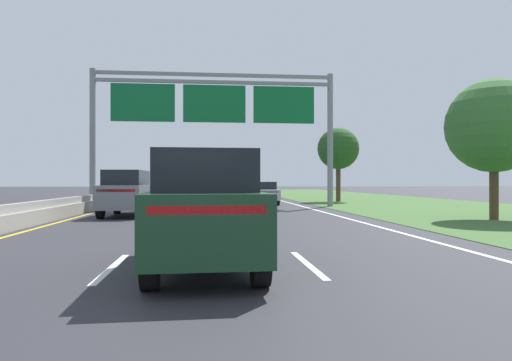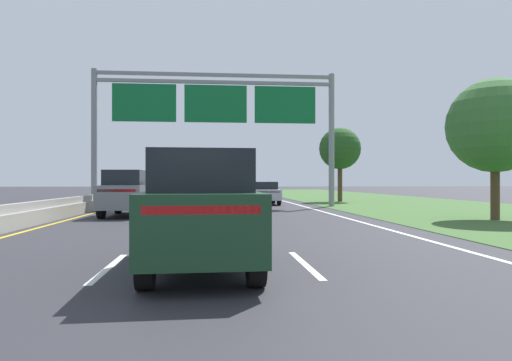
% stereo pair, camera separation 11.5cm
% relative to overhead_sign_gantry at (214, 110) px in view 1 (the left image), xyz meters
% --- Properties ---
extents(ground_plane, '(220.00, 220.00, 0.00)m').
position_rel_overhead_sign_gantry_xyz_m(ground_plane, '(-0.30, 4.47, -6.03)').
color(ground_plane, '#2B2B30').
extents(lane_striping, '(11.96, 106.00, 0.01)m').
position_rel_overhead_sign_gantry_xyz_m(lane_striping, '(-0.30, 4.01, -6.02)').
color(lane_striping, white).
rests_on(lane_striping, ground).
extents(grass_verge_right, '(14.00, 110.00, 0.02)m').
position_rel_overhead_sign_gantry_xyz_m(grass_verge_right, '(13.65, 4.47, -6.02)').
color(grass_verge_right, '#3D602D').
rests_on(grass_verge_right, ground).
extents(median_barrier_concrete, '(0.60, 110.00, 0.85)m').
position_rel_overhead_sign_gantry_xyz_m(median_barrier_concrete, '(-6.90, 4.47, -5.67)').
color(median_barrier_concrete, '#99968E').
rests_on(median_barrier_concrete, ground).
extents(overhead_sign_gantry, '(15.06, 0.42, 8.45)m').
position_rel_overhead_sign_gantry_xyz_m(overhead_sign_gantry, '(0.00, 0.00, 0.00)').
color(overhead_sign_gantry, gray).
rests_on(overhead_sign_gantry, ground).
extents(pickup_truck_red, '(2.14, 5.45, 2.20)m').
position_rel_overhead_sign_gantry_xyz_m(pickup_truck_red, '(-4.15, 13.37, -4.95)').
color(pickup_truck_red, maroon).
rests_on(pickup_truck_red, ground).
extents(car_silver_right_lane_sedan, '(1.85, 4.41, 1.57)m').
position_rel_overhead_sign_gantry_xyz_m(car_silver_right_lane_sedan, '(3.44, 3.32, -5.21)').
color(car_silver_right_lane_sedan, '#B2B5BA').
rests_on(car_silver_right_lane_sedan, ground).
extents(car_darkgreen_centre_lane_suv, '(2.04, 4.75, 2.11)m').
position_rel_overhead_sign_gantry_xyz_m(car_darkgreen_centre_lane_suv, '(-0.44, -20.31, -4.93)').
color(car_darkgreen_centre_lane_suv, '#193D23').
rests_on(car_darkgreen_centre_lane_suv, ground).
extents(car_grey_left_lane_suv, '(2.04, 4.75, 2.11)m').
position_rel_overhead_sign_gantry_xyz_m(car_grey_left_lane_suv, '(-4.12, -6.82, -4.93)').
color(car_grey_left_lane_suv, slate).
rests_on(car_grey_left_lane_suv, ground).
extents(car_black_right_lane_sedan, '(1.84, 4.41, 1.57)m').
position_rel_overhead_sign_gantry_xyz_m(car_black_right_lane_sedan, '(3.39, 18.20, -5.21)').
color(car_black_right_lane_sedan, black).
rests_on(car_black_right_lane_sedan, ground).
extents(car_blue_centre_lane_sedan, '(1.83, 4.40, 1.57)m').
position_rel_overhead_sign_gantry_xyz_m(car_blue_centre_lane_sedan, '(-0.45, 1.04, -5.21)').
color(car_blue_centre_lane_sedan, navy).
rests_on(car_blue_centre_lane_sedan, ground).
extents(roadside_tree_near, '(3.90, 3.90, 5.87)m').
position_rel_overhead_sign_gantry_xyz_m(roadside_tree_near, '(11.46, -10.65, -2.12)').
color(roadside_tree_near, '#4C3823').
rests_on(roadside_tree_near, ground).
extents(roadside_tree_mid, '(3.24, 3.24, 5.80)m').
position_rel_overhead_sign_gantry_xyz_m(roadside_tree_mid, '(9.75, 6.66, -1.88)').
color(roadside_tree_mid, '#4C3823').
rests_on(roadside_tree_mid, ground).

